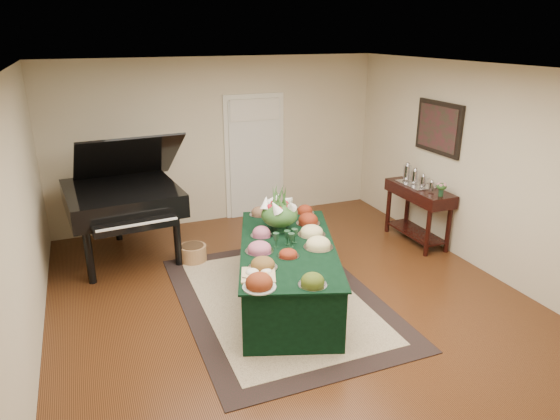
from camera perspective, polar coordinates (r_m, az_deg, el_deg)
name	(u,v)px	position (r m, az deg, el deg)	size (l,w,h in m)	color
ground	(289,299)	(6.16, 1.05, -10.12)	(6.00, 6.00, 0.00)	black
area_rug	(280,300)	(6.13, -0.02, -10.20)	(2.28, 3.19, 0.01)	black
kitchen_doorway	(255,158)	(8.58, -2.91, 5.96)	(1.05, 0.07, 2.10)	silver
buffet_table	(288,273)	(5.96, 0.87, -7.18)	(1.77, 2.52, 0.73)	black
food_platters	(287,240)	(5.83, 0.81, -3.41)	(1.57, 2.33, 0.12)	silver
cutting_board	(258,272)	(5.11, -2.49, -7.10)	(0.44, 0.44, 0.10)	tan
green_goblets	(287,238)	(5.76, 0.84, -3.25)	(0.32, 0.19, 0.18)	#14331E
floral_centerpiece	(279,210)	(6.10, -0.07, -0.01)	(0.47, 0.47, 0.47)	#14331E
grand_piano	(123,197)	(7.25, -17.53, 1.46)	(1.69, 1.89, 1.80)	black
wicker_basket	(193,253)	(7.15, -9.90, -4.91)	(0.38, 0.38, 0.23)	#92633B
mahogany_sideboard	(419,200)	(7.79, 15.58, 1.14)	(0.45, 1.19, 0.88)	black
tea_service	(417,178)	(7.77, 15.38, 3.54)	(0.34, 0.74, 0.30)	silver
pink_bouquet	(442,187)	(7.34, 17.98, 2.52)	(0.16, 0.16, 0.20)	#14331E
wall_painting	(438,128)	(7.66, 17.66, 8.95)	(0.05, 0.95, 0.75)	black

